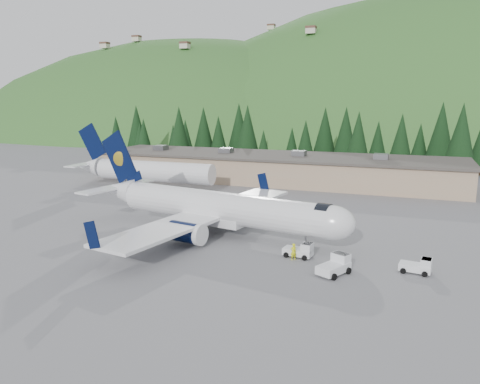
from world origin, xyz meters
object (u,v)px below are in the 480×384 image
(baggage_tug_c, at_px, (336,265))
(terminal_building, at_px, (274,167))
(baggage_tug_a, at_px, (301,251))
(ramp_worker, at_px, (293,252))
(second_airliner, at_px, (141,170))
(baggage_tug_b, at_px, (418,266))
(airliner, at_px, (215,208))

(baggage_tug_c, height_order, terminal_building, terminal_building)
(baggage_tug_a, xyz_separation_m, ramp_worker, (-0.47, -1.09, 0.16))
(second_airliner, height_order, terminal_building, second_airliner)
(ramp_worker, bearing_deg, second_airliner, -79.35)
(baggage_tug_b, bearing_deg, baggage_tug_a, -176.03)
(baggage_tug_a, height_order, baggage_tug_b, baggage_tug_a)
(airliner, relative_size, baggage_tug_b, 12.02)
(terminal_building, relative_size, ramp_worker, 41.58)
(baggage_tug_a, relative_size, baggage_tug_c, 0.83)
(airliner, xyz_separation_m, second_airliner, (-23.91, 21.81, 0.21))
(baggage_tug_b, distance_m, terminal_building, 50.81)
(baggage_tug_b, bearing_deg, terminal_building, 128.48)
(airliner, relative_size, terminal_building, 0.50)
(baggage_tug_c, bearing_deg, baggage_tug_a, 77.03)
(second_airliner, distance_m, terminal_building, 25.55)
(airliner, height_order, terminal_building, airliner)
(airliner, distance_m, second_airliner, 32.37)
(airliner, height_order, baggage_tug_a, airliner)
(terminal_building, bearing_deg, baggage_tug_a, -70.00)
(airliner, xyz_separation_m, baggage_tug_c, (15.58, -8.20, -2.33))
(second_airliner, distance_m, ramp_worker, 44.72)
(airliner, bearing_deg, baggage_tug_b, -2.94)
(ramp_worker, bearing_deg, baggage_tug_b, 141.73)
(baggage_tug_c, height_order, ramp_worker, baggage_tug_c)
(airliner, xyz_separation_m, baggage_tug_b, (22.65, -5.41, -2.45))
(second_airliner, height_order, ramp_worker, second_airliner)
(baggage_tug_b, bearing_deg, second_airliner, 156.51)
(baggage_tug_a, bearing_deg, ramp_worker, -106.84)
(baggage_tug_c, xyz_separation_m, ramp_worker, (-4.51, 2.25, 0.06))
(baggage_tug_b, xyz_separation_m, baggage_tug_c, (-7.07, -2.79, 0.13))
(baggage_tug_c, relative_size, ramp_worker, 2.16)
(baggage_tug_a, distance_m, ramp_worker, 1.20)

